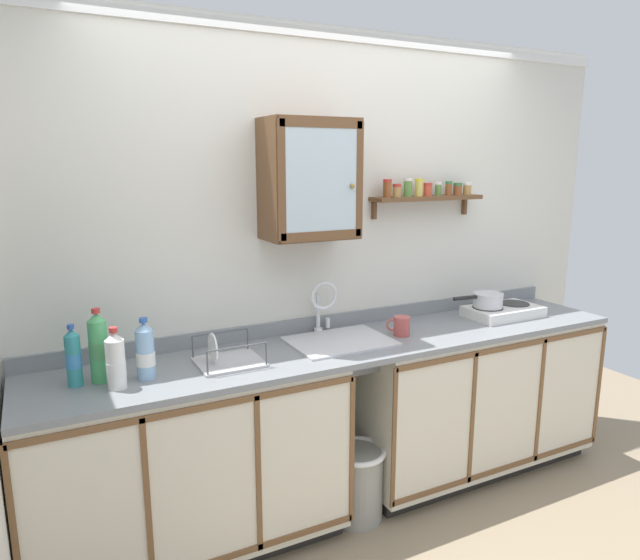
# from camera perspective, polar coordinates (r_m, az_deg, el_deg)

# --- Properties ---
(floor) EXTENTS (6.26, 6.26, 0.00)m
(floor) POSITION_cam_1_polar(r_m,az_deg,el_deg) (3.12, 7.28, -24.90)
(floor) COLOR gray
(floor) RESTS_ON ground
(back_wall) EXTENTS (3.86, 0.07, 2.54)m
(back_wall) POSITION_cam_1_polar(r_m,az_deg,el_deg) (3.17, 0.57, 1.34)
(back_wall) COLOR silver
(back_wall) RESTS_ON ground
(lower_cabinet_run) EXTENTS (1.47, 0.58, 0.90)m
(lower_cabinet_run) POSITION_cam_1_polar(r_m,az_deg,el_deg) (2.88, -13.03, -17.63)
(lower_cabinet_run) COLOR black
(lower_cabinet_run) RESTS_ON ground
(lower_cabinet_run_right) EXTENTS (1.55, 0.58, 0.90)m
(lower_cabinet_run_right) POSITION_cam_1_polar(r_m,az_deg,el_deg) (3.63, 14.99, -11.28)
(lower_cabinet_run_right) COLOR black
(lower_cabinet_run_right) RESTS_ON ground
(countertop) EXTENTS (3.22, 0.60, 0.03)m
(countertop) POSITION_cam_1_polar(r_m,az_deg,el_deg) (3.00, 3.31, -6.49)
(countertop) COLOR gray
(countertop) RESTS_ON lower_cabinet_run
(backsplash) EXTENTS (3.22, 0.02, 0.08)m
(backsplash) POSITION_cam_1_polar(r_m,az_deg,el_deg) (3.21, 0.85, -4.18)
(backsplash) COLOR gray
(backsplash) RESTS_ON countertop
(sink) EXTENTS (0.52, 0.44, 0.43)m
(sink) POSITION_cam_1_polar(r_m,az_deg,el_deg) (3.00, 1.83, -6.64)
(sink) COLOR silver
(sink) RESTS_ON countertop
(hot_plate_stove) EXTENTS (0.45, 0.27, 0.07)m
(hot_plate_stove) POSITION_cam_1_polar(r_m,az_deg,el_deg) (3.62, 17.92, -3.01)
(hot_plate_stove) COLOR silver
(hot_plate_stove) RESTS_ON countertop
(saucepan) EXTENTS (0.33, 0.18, 0.09)m
(saucepan) POSITION_cam_1_polar(r_m,az_deg,el_deg) (3.54, 16.48, -1.89)
(saucepan) COLOR silver
(saucepan) RESTS_ON hot_plate_stove
(bottle_water_blue_0) EXTENTS (0.08, 0.08, 0.27)m
(bottle_water_blue_0) POSITION_cam_1_polar(r_m,az_deg,el_deg) (2.58, -17.14, -6.92)
(bottle_water_blue_0) COLOR #8CB7E0
(bottle_water_blue_0) RESTS_ON countertop
(bottle_detergent_teal_1) EXTENTS (0.06, 0.06, 0.27)m
(bottle_detergent_teal_1) POSITION_cam_1_polar(r_m,az_deg,el_deg) (2.60, -23.53, -7.20)
(bottle_detergent_teal_1) COLOR teal
(bottle_detergent_teal_1) RESTS_ON countertop
(bottle_soda_green_2) EXTENTS (0.08, 0.08, 0.32)m
(bottle_soda_green_2) POSITION_cam_1_polar(r_m,az_deg,el_deg) (2.60, -21.35, -6.38)
(bottle_soda_green_2) COLOR #4CB266
(bottle_soda_green_2) RESTS_ON countertop
(bottle_opaque_white_3) EXTENTS (0.08, 0.08, 0.26)m
(bottle_opaque_white_3) POSITION_cam_1_polar(r_m,az_deg,el_deg) (2.51, -19.84, -7.75)
(bottle_opaque_white_3) COLOR white
(bottle_opaque_white_3) RESTS_ON countertop
(dish_rack) EXTENTS (0.30, 0.27, 0.16)m
(dish_rack) POSITION_cam_1_polar(r_m,az_deg,el_deg) (2.71, -9.32, -7.86)
(dish_rack) COLOR #B2B2B7
(dish_rack) RESTS_ON countertop
(mug) EXTENTS (0.12, 0.09, 0.11)m
(mug) POSITION_cam_1_polar(r_m,az_deg,el_deg) (3.11, 8.16, -4.59)
(mug) COLOR #B24C47
(mug) RESTS_ON countertop
(wall_cabinet) EXTENTS (0.47, 0.30, 0.60)m
(wall_cabinet) POSITION_cam_1_polar(r_m,az_deg,el_deg) (2.89, -1.06, 10.06)
(wall_cabinet) COLOR brown
(spice_shelf) EXTENTS (0.71, 0.14, 0.23)m
(spice_shelf) POSITION_cam_1_polar(r_m,az_deg,el_deg) (3.37, 10.65, 8.43)
(spice_shelf) COLOR brown
(trash_bin) EXTENTS (0.31, 0.31, 0.40)m
(trash_bin) POSITION_cam_1_polar(r_m,az_deg,el_deg) (3.17, 3.70, -19.56)
(trash_bin) COLOR gray
(trash_bin) RESTS_ON ground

